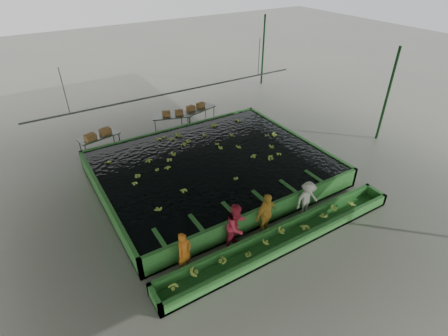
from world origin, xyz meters
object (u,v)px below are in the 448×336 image
worker_c (266,214)px  packing_table_left (100,144)px  sorting_trough (284,238)px  packing_table_right (198,116)px  box_stack_mid (173,115)px  box_stack_left (98,137)px  flotation_tank (213,168)px  packing_table_mid (172,123)px  box_stack_right (196,109)px  worker_b (237,226)px  worker_d (307,199)px  worker_a (184,252)px

worker_c → packing_table_left: size_ratio=0.87×
sorting_trough → packing_table_right: 10.65m
box_stack_mid → packing_table_right: bearing=1.8°
packing_table_right → box_stack_left: 5.93m
flotation_tank → worker_c: (-0.25, -4.30, 0.43)m
packing_table_mid → box_stack_right: bearing=3.6°
worker_c → box_stack_left: bearing=99.0°
worker_b → packing_table_mid: 9.81m
sorting_trough → worker_c: 1.05m
worker_b → packing_table_left: 9.61m
worker_c → packing_table_right: size_ratio=0.82×
packing_table_left → box_stack_mid: box_stack_mid is taller
flotation_tank → worker_c: worker_c is taller
packing_table_right → box_stack_left: size_ratio=1.57×
packing_table_left → box_stack_left: bearing=-110.1°
flotation_tank → worker_b: bearing=-109.5°
worker_d → box_stack_mid: worker_d is taller
flotation_tank → box_stack_left: bearing=127.7°
box_stack_mid → box_stack_right: (1.54, 0.13, 0.01)m
packing_table_left → worker_b: bearing=-76.4°
worker_a → box_stack_mid: bearing=48.5°
flotation_tank → worker_b: worker_b is taller
box_stack_left → worker_c: bearing=-68.9°
flotation_tank → worker_b: size_ratio=5.42×
worker_d → worker_b: bearing=-176.7°
worker_c → box_stack_mid: bearing=73.6°
packing_table_right → packing_table_mid: bearing=-179.2°
worker_a → box_stack_left: bearing=72.9°
packing_table_left → worker_a: bearing=-88.5°
flotation_tank → worker_c: bearing=-93.3°
flotation_tank → packing_table_left: packing_table_left is taller
worker_d → flotation_tank: bearing=115.8°
sorting_trough → box_stack_right: size_ratio=8.50×
worker_d → box_stack_right: bearing=92.0°
worker_c → packing_table_mid: 9.64m
worker_a → box_stack_left: 9.24m
worker_b → worker_d: 3.31m
worker_a → worker_b: size_ratio=0.83×
worker_b → box_stack_right: size_ratio=1.57×
packing_table_right → worker_b: bearing=-110.6°
worker_c → worker_d: 2.03m
sorting_trough → worker_c: bearing=107.3°
worker_b → box_stack_right: (3.53, 9.72, 0.06)m
flotation_tank → packing_table_mid: packing_table_mid is taller
worker_d → box_stack_right: (0.23, 9.72, 0.21)m
flotation_tank → sorting_trough: size_ratio=1.00×
packing_table_mid → box_stack_left: (-4.20, -0.38, 0.44)m
packing_table_mid → worker_a: bearing=-112.2°
worker_d → box_stack_left: worker_d is taller
flotation_tank → sorting_trough: bearing=-90.0°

